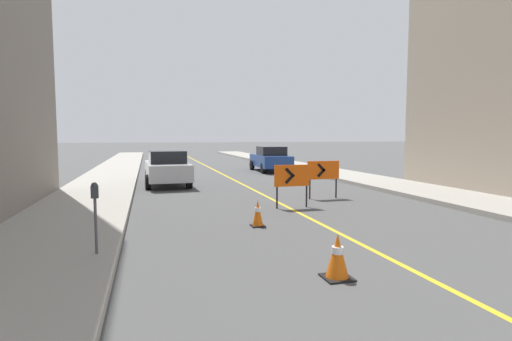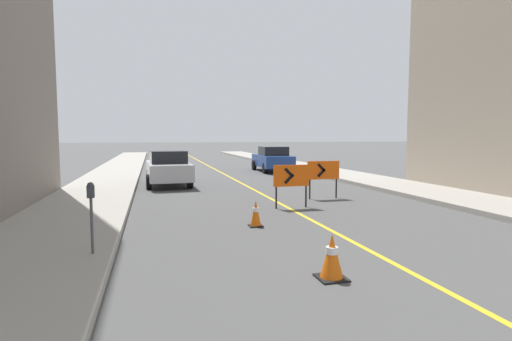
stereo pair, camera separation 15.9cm
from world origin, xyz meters
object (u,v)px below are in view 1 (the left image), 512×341
Objects in this scene: traffic_cone_fourth at (258,213)px; parked_car_curb_mid at (271,159)px; arrow_barricade_primary at (292,177)px; traffic_cone_third at (337,256)px; parking_meter_near_curb at (95,203)px; parked_car_curb_near at (167,168)px; arrow_barricade_secondary at (323,172)px.

parked_car_curb_mid is at bearing 71.55° from traffic_cone_fourth.
arrow_barricade_primary is 0.31× the size of parked_car_curb_mid.
traffic_cone_third is at bearing -86.49° from traffic_cone_fourth.
parked_car_curb_mid is 18.79m from parking_meter_near_curb.
arrow_barricade_primary is 7.71m from parked_car_curb_near.
arrow_barricade_secondary is at bearing 39.32° from parking_meter_near_curb.
parked_car_curb_near reaches higher than traffic_cone_fourth.
traffic_cone_fourth is 0.49× the size of arrow_barricade_secondary.
parked_car_curb_mid reaches higher than arrow_barricade_secondary.
parked_car_curb_mid is (4.92, 14.76, 0.47)m from traffic_cone_fourth.
parking_meter_near_curb is at bearing -141.47° from arrow_barricade_primary.
traffic_cone_third is at bearing -83.65° from parked_car_curb_near.
arrow_barricade_secondary is at bearing -48.39° from parked_car_curb_near.
parking_meter_near_curb reaches higher than traffic_cone_fourth.
parked_car_curb_near is at bearing 98.81° from traffic_cone_third.
arrow_barricade_secondary is 0.31× the size of parked_car_curb_mid.
arrow_barricade_primary is 1.06× the size of parking_meter_near_curb.
arrow_barricade_secondary is 7.52m from parked_car_curb_near.
traffic_cone_third is 0.57× the size of parking_meter_near_curb.
parking_meter_near_curb is (-3.75, 1.82, 0.71)m from traffic_cone_third.
parking_meter_near_curb is (-5.24, -4.24, 0.11)m from arrow_barricade_primary.
arrow_barricade_secondary reaches higher than arrow_barricade_primary.
parked_car_curb_near reaches higher than traffic_cone_third.
parked_car_curb_near and parked_car_curb_mid have the same top height.
arrow_barricade_primary is 0.31× the size of parked_car_curb_near.
parked_car_curb_mid is (6.69, 5.67, 0.00)m from parked_car_curb_near.
traffic_cone_fourth is 0.15× the size of parked_car_curb_mid.
traffic_cone_fourth is at bearing -105.83° from parked_car_curb_mid.
parking_meter_near_curb reaches higher than traffic_cone_third.
parked_car_curb_near reaches higher than parking_meter_near_curb.
traffic_cone_fourth is 15.57m from parked_car_curb_mid.
arrow_barricade_primary is at bearing -139.76° from arrow_barricade_secondary.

